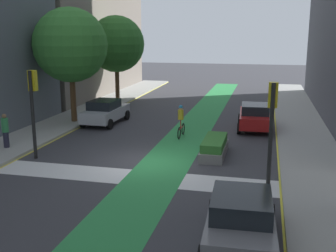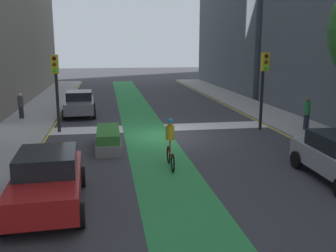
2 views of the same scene
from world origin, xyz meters
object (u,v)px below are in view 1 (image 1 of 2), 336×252
at_px(traffic_signal_near_left, 33,97).
at_px(car_silver_left_far, 105,111).
at_px(street_tree_far, 116,44).
at_px(pedestrian_sidewalk_left_a, 5,130).
at_px(car_red_right_far, 255,116).
at_px(traffic_signal_near_right, 272,114).
at_px(median_planter, 214,147).
at_px(car_grey_right_near, 241,219).
at_px(street_tree_near, 70,45).
at_px(cyclist_in_lane, 181,120).

relative_size(traffic_signal_near_left, car_silver_left_far, 0.97).
relative_size(traffic_signal_near_left, street_tree_far, 0.59).
xyz_separation_m(pedestrian_sidewalk_left_a, street_tree_far, (0.11, 15.94, 3.78)).
bearing_deg(pedestrian_sidewalk_left_a, car_red_right_far, 32.19).
xyz_separation_m(traffic_signal_near_left, pedestrian_sidewalk_left_a, (-2.16, 0.79, -1.88)).
height_order(traffic_signal_near_right, street_tree_far, street_tree_far).
xyz_separation_m(car_silver_left_far, median_planter, (7.77, -5.44, -0.40)).
xyz_separation_m(car_grey_right_near, car_silver_left_far, (-9.55, 13.90, 0.00)).
bearing_deg(street_tree_near, street_tree_far, 92.64).
bearing_deg(median_planter, car_silver_left_far, 145.01).
bearing_deg(street_tree_near, median_planter, -27.23).
bearing_deg(car_silver_left_far, cyclist_in_lane, -23.14).
relative_size(traffic_signal_near_right, cyclist_in_lane, 2.17).
bearing_deg(car_red_right_far, street_tree_near, -174.89).
bearing_deg(street_tree_far, street_tree_near, -87.36).
distance_m(street_tree_near, median_planter, 11.93).
bearing_deg(car_silver_left_far, street_tree_near, -168.68).
bearing_deg(cyclist_in_lane, traffic_signal_near_right, -54.04).
height_order(car_silver_left_far, pedestrian_sidewalk_left_a, pedestrian_sidewalk_left_a).
bearing_deg(street_tree_far, cyclist_in_lane, -54.98).
relative_size(street_tree_near, street_tree_far, 1.02).
bearing_deg(cyclist_in_lane, traffic_signal_near_left, -137.44).
bearing_deg(median_planter, traffic_signal_near_right, -54.44).
distance_m(traffic_signal_near_right, car_red_right_far, 9.88).
relative_size(car_silver_left_far, median_planter, 1.34).
distance_m(traffic_signal_near_left, car_red_right_far, 13.13).
height_order(car_red_right_far, cyclist_in_lane, cyclist_in_lane).
height_order(car_grey_right_near, street_tree_far, street_tree_far).
bearing_deg(pedestrian_sidewalk_left_a, car_silver_left_far, 69.82).
height_order(car_red_right_far, car_grey_right_near, same).
xyz_separation_m(cyclist_in_lane, pedestrian_sidewalk_left_a, (-8.05, -4.61, 0.06)).
bearing_deg(median_planter, car_red_right_far, 74.15).
bearing_deg(traffic_signal_near_left, pedestrian_sidewalk_left_a, 159.99).
bearing_deg(traffic_signal_near_right, car_grey_right_near, -98.93).
relative_size(pedestrian_sidewalk_left_a, street_tree_far, 0.24).
height_order(car_red_right_far, street_tree_near, street_tree_near).
xyz_separation_m(car_red_right_far, car_grey_right_near, (0.06, -14.52, 0.00)).
bearing_deg(traffic_signal_near_right, car_silver_left_far, 138.89).
height_order(car_grey_right_near, street_tree_near, street_tree_near).
xyz_separation_m(traffic_signal_near_right, cyclist_in_lane, (-4.83, 6.66, -1.87)).
distance_m(traffic_signal_near_right, car_grey_right_near, 5.35).
height_order(car_grey_right_near, pedestrian_sidewalk_left_a, pedestrian_sidewalk_left_a).
distance_m(car_grey_right_near, street_tree_near, 18.27).
xyz_separation_m(car_silver_left_far, street_tree_far, (-2.45, 8.98, 4.01)).
distance_m(traffic_signal_near_right, pedestrian_sidewalk_left_a, 13.17).
xyz_separation_m(car_red_right_far, median_planter, (-1.72, -6.06, -0.40)).
bearing_deg(car_silver_left_far, traffic_signal_near_right, -41.11).
xyz_separation_m(traffic_signal_near_left, cyclist_in_lane, (5.88, 5.40, -1.94)).
bearing_deg(car_grey_right_near, car_silver_left_far, 124.50).
bearing_deg(car_silver_left_far, median_planter, -34.99).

